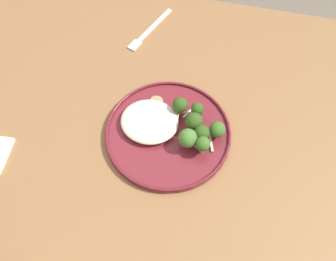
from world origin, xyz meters
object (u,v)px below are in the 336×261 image
at_px(broccoli_floret_left_leaning, 202,133).
at_px(broccoli_floret_beside_noodles, 180,105).
at_px(dinner_plate, 168,133).
at_px(broccoli_floret_rear_charred, 194,121).
at_px(seared_scallop_tiny_bay, 136,128).
at_px(broccoli_floret_right_tilted, 217,130).
at_px(dinner_fork, 149,31).
at_px(seared_scallop_left_edge, 172,115).
at_px(broccoli_floret_split_head, 188,137).
at_px(seared_scallop_front_small, 127,124).
at_px(broccoli_floret_near_rim, 197,110).
at_px(seared_scallop_tilted_round, 156,102).
at_px(broccoli_floret_front_edge, 203,144).
at_px(seared_scallop_half_hidden, 149,121).

bearing_deg(broccoli_floret_left_leaning, broccoli_floret_beside_noodles, 134.59).
relative_size(dinner_plate, broccoli_floret_rear_charred, 5.13).
height_order(dinner_plate, seared_scallop_tiny_bay, seared_scallop_tiny_bay).
height_order(broccoli_floret_rear_charred, broccoli_floret_left_leaning, broccoli_floret_rear_charred).
distance_m(broccoli_floret_right_tilted, dinner_fork, 0.38).
bearing_deg(broccoli_floret_beside_noodles, seared_scallop_left_edge, -129.66).
bearing_deg(dinner_fork, broccoli_floret_split_head, -62.08).
bearing_deg(seared_scallop_front_small, dinner_fork, 95.16).
height_order(broccoli_floret_right_tilted, dinner_fork, broccoli_floret_right_tilted).
bearing_deg(dinner_fork, seared_scallop_tiny_bay, -80.79).
distance_m(seared_scallop_tiny_bay, seared_scallop_left_edge, 0.09).
xyz_separation_m(seared_scallop_front_small, broccoli_floret_near_rim, (0.15, 0.06, 0.02)).
bearing_deg(broccoli_floret_left_leaning, broccoli_floret_right_tilted, 31.68).
height_order(broccoli_floret_left_leaning, dinner_fork, broccoli_floret_left_leaning).
xyz_separation_m(broccoli_floret_near_rim, dinner_fork, (-0.18, 0.26, -0.04)).
bearing_deg(seared_scallop_front_small, broccoli_floret_right_tilted, 6.27).
distance_m(broccoli_floret_beside_noodles, dinner_fork, 0.29).
relative_size(seared_scallop_front_small, seared_scallop_tilted_round, 0.85).
bearing_deg(broccoli_floret_front_edge, broccoli_floret_split_head, 160.87).
bearing_deg(dinner_fork, seared_scallop_tilted_round, -71.56).
bearing_deg(dinner_plate, broccoli_floret_beside_noodles, 76.07).
bearing_deg(broccoli_floret_split_head, seared_scallop_front_small, 175.18).
distance_m(seared_scallop_left_edge, broccoli_floret_near_rim, 0.06).
bearing_deg(broccoli_floret_near_rim, broccoli_floret_beside_noodles, 173.76).
bearing_deg(dinner_plate, broccoli_floret_split_head, -20.14).
xyz_separation_m(seared_scallop_left_edge, broccoli_floret_front_edge, (0.08, -0.07, 0.02)).
xyz_separation_m(dinner_plate, seared_scallop_half_hidden, (-0.05, 0.01, 0.01)).
relative_size(dinner_plate, broccoli_floret_near_rim, 5.70).
height_order(seared_scallop_tiny_bay, seared_scallop_tilted_round, seared_scallop_tiny_bay).
xyz_separation_m(broccoli_floret_rear_charred, broccoli_floret_split_head, (-0.00, -0.04, -0.00)).
height_order(seared_scallop_tilted_round, broccoli_floret_right_tilted, broccoli_floret_right_tilted).
bearing_deg(seared_scallop_left_edge, dinner_plate, -90.37).
xyz_separation_m(broccoli_floret_front_edge, broccoli_floret_beside_noodles, (-0.07, 0.09, -0.00)).
relative_size(broccoli_floret_front_edge, broccoli_floret_right_tilted, 1.12).
xyz_separation_m(broccoli_floret_front_edge, broccoli_floret_right_tilted, (0.02, 0.05, -0.01)).
height_order(broccoli_floret_right_tilted, broccoli_floret_near_rim, broccoli_floret_near_rim).
bearing_deg(seared_scallop_half_hidden, seared_scallop_tiny_bay, -131.51).
relative_size(seared_scallop_front_small, broccoli_floret_beside_noodles, 0.51).
height_order(broccoli_floret_left_leaning, broccoli_floret_split_head, broccoli_floret_split_head).
distance_m(seared_scallop_tilted_round, broccoli_floret_front_edge, 0.16).
relative_size(seared_scallop_front_small, broccoli_floret_left_leaning, 0.49).
bearing_deg(broccoli_floret_split_head, broccoli_floret_right_tilted, 30.63).
relative_size(seared_scallop_tiny_bay, broccoli_floret_front_edge, 0.58).
bearing_deg(seared_scallop_half_hidden, broccoli_floret_rear_charred, 3.70).
relative_size(seared_scallop_tilted_round, seared_scallop_left_edge, 0.96).
bearing_deg(broccoli_floret_left_leaning, broccoli_floret_split_head, -150.64).
relative_size(dinner_plate, seared_scallop_left_edge, 9.11).
bearing_deg(broccoli_floret_near_rim, dinner_plate, -135.15).
height_order(seared_scallop_left_edge, broccoli_floret_left_leaning, broccoli_floret_left_leaning).
xyz_separation_m(dinner_plate, seared_scallop_tiny_bay, (-0.07, -0.01, 0.01)).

